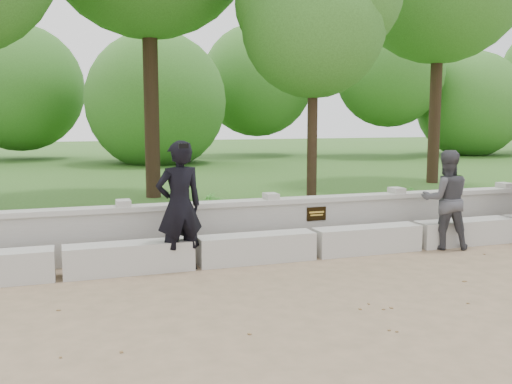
{
  "coord_description": "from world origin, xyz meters",
  "views": [
    {
      "loc": [
        -3.87,
        -6.55,
        2.29
      ],
      "look_at": [
        -0.99,
        1.95,
        1.12
      ],
      "focal_mm": 40.0,
      "sensor_mm": 36.0,
      "label": 1
    }
  ],
  "objects": [
    {
      "name": "ground",
      "position": [
        0.0,
        0.0,
        0.0
      ],
      "size": [
        80.0,
        80.0,
        0.0
      ],
      "primitive_type": "plane",
      "color": "#957A5B",
      "rests_on": "ground"
    },
    {
      "name": "lawn",
      "position": [
        0.0,
        14.0,
        0.12
      ],
      "size": [
        40.0,
        22.0,
        0.25
      ],
      "primitive_type": "cube",
      "color": "#2E5719",
      "rests_on": "ground"
    },
    {
      "name": "concrete_bench",
      "position": [
        0.0,
        1.9,
        0.22
      ],
      "size": [
        11.9,
        0.45,
        0.45
      ],
      "color": "#B8B5AE",
      "rests_on": "ground"
    },
    {
      "name": "parapet_wall",
      "position": [
        0.0,
        2.6,
        0.46
      ],
      "size": [
        12.5,
        0.35,
        0.9
      ],
      "color": "#ADAAA3",
      "rests_on": "ground"
    },
    {
      "name": "man_main",
      "position": [
        -2.26,
        1.8,
        0.98
      ],
      "size": [
        0.78,
        0.71,
        1.96
      ],
      "color": "black",
      "rests_on": "ground"
    },
    {
      "name": "visitor_left",
      "position": [
        2.45,
        1.75,
        0.87
      ],
      "size": [
        1.02,
        0.91,
        1.74
      ],
      "color": "#404045",
      "rests_on": "ground"
    },
    {
      "name": "tree_near_right",
      "position": [
        1.59,
        5.53,
        4.59
      ],
      "size": [
        3.26,
        3.26,
        5.98
      ],
      "color": "#382619",
      "rests_on": "lawn"
    },
    {
      "name": "shrub_b",
      "position": [
        -1.34,
        3.3,
        0.56
      ],
      "size": [
        0.33,
        0.38,
        0.62
      ],
      "primitive_type": "imported",
      "rotation": [
        0.0,
        0.0,
        1.72
      ],
      "color": "#439131",
      "rests_on": "lawn"
    },
    {
      "name": "shrub_c",
      "position": [
        3.02,
        3.3,
        0.56
      ],
      "size": [
        0.74,
        0.73,
        0.62
      ],
      "primitive_type": "imported",
      "rotation": [
        0.0,
        0.0,
        3.85
      ],
      "color": "#439131",
      "rests_on": "lawn"
    },
    {
      "name": "shrub_d",
      "position": [
        -1.22,
        4.15,
        0.55
      ],
      "size": [
        0.33,
        0.36,
        0.59
      ],
      "primitive_type": "imported",
      "rotation": [
        0.0,
        0.0,
        4.82
      ],
      "color": "#439131",
      "rests_on": "lawn"
    }
  ]
}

